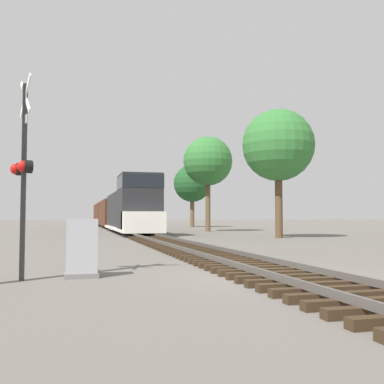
% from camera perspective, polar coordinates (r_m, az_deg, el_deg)
% --- Properties ---
extents(ground_plane, '(400.00, 400.00, 0.00)m').
position_cam_1_polar(ground_plane, '(11.40, 10.22, -10.50)').
color(ground_plane, '#666059').
extents(rail_track_bed, '(2.60, 160.00, 0.31)m').
position_cam_1_polar(rail_track_bed, '(11.38, 10.21, -9.82)').
color(rail_track_bed, '#382819').
rests_on(rail_track_bed, ground).
extents(freight_train, '(3.06, 53.53, 4.67)m').
position_cam_1_polar(freight_train, '(56.48, -9.83, -2.61)').
color(freight_train, '#232326').
rests_on(freight_train, ground).
extents(crossing_signal_near, '(0.59, 1.00, 4.75)m').
position_cam_1_polar(crossing_signal_near, '(11.16, -20.70, 2.71)').
color(crossing_signal_near, '#333333').
rests_on(crossing_signal_near, ground).
extents(relay_cabinet, '(0.80, 0.50, 1.42)m').
position_cam_1_polar(relay_cabinet, '(11.22, -13.80, -7.00)').
color(relay_cabinet, slate).
rests_on(relay_cabinet, ground).
extents(tree_far_right, '(5.02, 5.02, 8.97)m').
position_cam_1_polar(tree_far_right, '(32.02, 10.89, 5.80)').
color(tree_far_right, brown).
rests_on(tree_far_right, ground).
extents(tree_mid_background, '(4.92, 4.92, 9.50)m').
position_cam_1_polar(tree_mid_background, '(45.10, 2.03, 3.88)').
color(tree_mid_background, brown).
rests_on(tree_mid_background, ground).
extents(tree_deep_background, '(5.31, 5.31, 8.88)m').
position_cam_1_polar(tree_deep_background, '(64.06, 0.03, 1.07)').
color(tree_deep_background, brown).
rests_on(tree_deep_background, ground).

